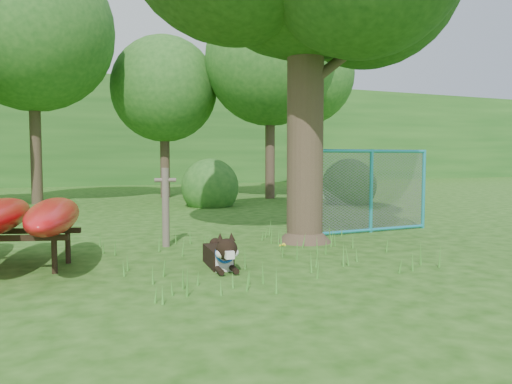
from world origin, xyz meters
name	(u,v)px	position (x,y,z in m)	size (l,w,h in m)	color
ground	(278,273)	(0.00, 0.00, 0.00)	(80.00, 80.00, 0.00)	#1C480E
wooden_post	(166,205)	(-0.92, 2.54, 0.72)	(0.37, 0.17, 1.36)	brown
husky_dog	(221,255)	(-0.61, 0.54, 0.20)	(0.40, 1.24, 0.56)	black
fence_section	(371,191)	(3.32, 2.49, 0.85)	(2.91, 0.20, 2.84)	#29A8C1
wildflower_clump	(283,246)	(0.52, 0.90, 0.18)	(0.10, 0.09, 0.22)	#46922F
bg_tree_b	(32,31)	(-3.00, 12.00, 5.61)	(5.20, 5.20, 8.22)	#3C2E21
bg_tree_c	(164,89)	(1.50, 13.00, 4.11)	(4.00, 4.00, 6.12)	#3C2E21
bg_tree_d	(270,61)	(5.00, 11.00, 5.08)	(4.80, 4.80, 7.50)	#3C2E21
bg_tree_e	(303,74)	(8.00, 14.00, 5.23)	(4.60, 4.60, 7.55)	#3C2E21
shrub_right	(349,204)	(6.50, 8.00, 0.00)	(1.80, 1.80, 1.80)	#255C1D
shrub_mid	(210,206)	(2.00, 9.00, 0.00)	(1.80, 1.80, 1.80)	#255C1D
wooded_hillside	(88,135)	(0.00, 28.00, 3.00)	(80.00, 12.00, 6.00)	#255C1D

